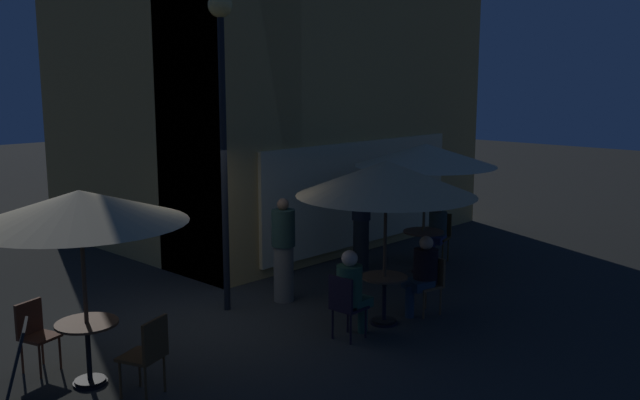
{
  "coord_description": "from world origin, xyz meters",
  "views": [
    {
      "loc": [
        -5.65,
        -7.93,
        3.57
      ],
      "look_at": [
        1.66,
        -1.01,
        1.8
      ],
      "focal_mm": 39.13,
      "sensor_mm": 36.0,
      "label": 1
    }
  ],
  "objects_px": {
    "cafe_chair_2": "(35,330)",
    "patron_seated_2": "(437,229)",
    "patron_seated_1": "(423,270)",
    "cafe_chair_1": "(430,280)",
    "patio_umbrella_0": "(386,179)",
    "patio_umbrella_2": "(425,155)",
    "cafe_chair_0": "(345,302)",
    "patron_seated_0": "(352,288)",
    "cafe_table_0": "(384,291)",
    "patron_standing_3": "(283,250)",
    "patron_standing_4": "(361,224)",
    "cafe_table_2": "(423,242)",
    "cafe_table_1": "(88,339)",
    "cafe_chair_3": "(148,350)",
    "street_lamp_near_corner": "(222,85)",
    "cafe_chair_4": "(439,232)"
  },
  "relations": [
    {
      "from": "cafe_chair_1",
      "to": "patron_standing_3",
      "type": "distance_m",
      "value": 2.36
    },
    {
      "from": "patron_seated_1",
      "to": "cafe_chair_1",
      "type": "bearing_deg",
      "value": 180.0
    },
    {
      "from": "cafe_chair_4",
      "to": "patron_seated_2",
      "type": "xyz_separation_m",
      "value": [
        -0.14,
        -0.04,
        0.11
      ]
    },
    {
      "from": "cafe_chair_0",
      "to": "cafe_chair_3",
      "type": "height_order",
      "value": "cafe_chair_3"
    },
    {
      "from": "cafe_chair_2",
      "to": "patron_seated_2",
      "type": "distance_m",
      "value": 7.66
    },
    {
      "from": "cafe_table_1",
      "to": "cafe_chair_1",
      "type": "xyz_separation_m",
      "value": [
        4.86,
        -1.45,
        -0.03
      ]
    },
    {
      "from": "cafe_table_2",
      "to": "cafe_chair_3",
      "type": "distance_m",
      "value": 6.41
    },
    {
      "from": "patron_standing_3",
      "to": "patron_standing_4",
      "type": "bearing_deg",
      "value": 106.89
    },
    {
      "from": "cafe_table_2",
      "to": "patio_umbrella_0",
      "type": "relative_size",
      "value": 0.3
    },
    {
      "from": "patron_seated_0",
      "to": "patron_seated_1",
      "type": "distance_m",
      "value": 1.48
    },
    {
      "from": "patron_seated_1",
      "to": "patron_standing_4",
      "type": "bearing_deg",
      "value": -105.47
    },
    {
      "from": "street_lamp_near_corner",
      "to": "patio_umbrella_0",
      "type": "relative_size",
      "value": 1.85
    },
    {
      "from": "cafe_table_2",
      "to": "cafe_chair_2",
      "type": "bearing_deg",
      "value": 172.53
    },
    {
      "from": "cafe_table_2",
      "to": "cafe_chair_0",
      "type": "xyz_separation_m",
      "value": [
        -3.55,
        -1.2,
        -0.03
      ]
    },
    {
      "from": "patron_standing_4",
      "to": "patio_umbrella_0",
      "type": "bearing_deg",
      "value": -135.9
    },
    {
      "from": "cafe_table_1",
      "to": "cafe_chair_4",
      "type": "height_order",
      "value": "cafe_chair_4"
    },
    {
      "from": "patron_standing_4",
      "to": "cafe_table_1",
      "type": "bearing_deg",
      "value": -174.35
    },
    {
      "from": "patio_umbrella_0",
      "to": "patio_umbrella_2",
      "type": "height_order",
      "value": "patio_umbrella_0"
    },
    {
      "from": "cafe_chair_3",
      "to": "cafe_chair_1",
      "type": "bearing_deg",
      "value": -118.35
    },
    {
      "from": "cafe_chair_0",
      "to": "cafe_chair_3",
      "type": "distance_m",
      "value": 2.85
    },
    {
      "from": "cafe_chair_1",
      "to": "cafe_chair_2",
      "type": "distance_m",
      "value": 5.6
    },
    {
      "from": "cafe_table_2",
      "to": "patio_umbrella_2",
      "type": "bearing_deg",
      "value": 0.0
    },
    {
      "from": "cafe_table_0",
      "to": "cafe_table_2",
      "type": "bearing_deg",
      "value": 24.01
    },
    {
      "from": "cafe_chair_3",
      "to": "patron_standing_3",
      "type": "distance_m",
      "value": 3.72
    },
    {
      "from": "street_lamp_near_corner",
      "to": "patron_seated_0",
      "type": "distance_m",
      "value": 3.53
    },
    {
      "from": "patio_umbrella_0",
      "to": "cafe_chair_1",
      "type": "xyz_separation_m",
      "value": [
        0.86,
        -0.21,
        -1.63
      ]
    },
    {
      "from": "patron_standing_4",
      "to": "patron_seated_1",
      "type": "bearing_deg",
      "value": -121.73
    },
    {
      "from": "cafe_table_0",
      "to": "patron_standing_3",
      "type": "height_order",
      "value": "patron_standing_3"
    },
    {
      "from": "cafe_table_0",
      "to": "cafe_chair_2",
      "type": "relative_size",
      "value": 0.83
    },
    {
      "from": "cafe_chair_0",
      "to": "patron_seated_1",
      "type": "height_order",
      "value": "patron_seated_1"
    },
    {
      "from": "patio_umbrella_0",
      "to": "cafe_chair_3",
      "type": "distance_m",
      "value": 4.06
    },
    {
      "from": "cafe_table_2",
      "to": "cafe_chair_1",
      "type": "bearing_deg",
      "value": -142.35
    },
    {
      "from": "cafe_table_1",
      "to": "cafe_chair_0",
      "type": "bearing_deg",
      "value": -22.03
    },
    {
      "from": "patio_umbrella_2",
      "to": "cafe_table_0",
      "type": "bearing_deg",
      "value": -155.99
    },
    {
      "from": "patio_umbrella_2",
      "to": "cafe_chair_2",
      "type": "height_order",
      "value": "patio_umbrella_2"
    },
    {
      "from": "patron_seated_2",
      "to": "patron_standing_4",
      "type": "distance_m",
      "value": 1.58
    },
    {
      "from": "patio_umbrella_2",
      "to": "cafe_chair_3",
      "type": "relative_size",
      "value": 2.76
    },
    {
      "from": "patio_umbrella_0",
      "to": "patron_seated_2",
      "type": "height_order",
      "value": "patio_umbrella_0"
    },
    {
      "from": "cafe_table_1",
      "to": "patron_standing_3",
      "type": "relative_size",
      "value": 0.45
    },
    {
      "from": "patio_umbrella_0",
      "to": "patron_standing_4",
      "type": "xyz_separation_m",
      "value": [
        1.99,
        2.13,
        -1.28
      ]
    },
    {
      "from": "street_lamp_near_corner",
      "to": "cafe_table_2",
      "type": "xyz_separation_m",
      "value": [
        3.84,
        -0.98,
        -2.88
      ]
    },
    {
      "from": "patio_umbrella_0",
      "to": "cafe_chair_0",
      "type": "xyz_separation_m",
      "value": [
        -0.89,
        -0.02,
        -1.61
      ]
    },
    {
      "from": "street_lamp_near_corner",
      "to": "cafe_chair_2",
      "type": "bearing_deg",
      "value": -178.69
    },
    {
      "from": "cafe_chair_1",
      "to": "cafe_chair_2",
      "type": "bearing_deg",
      "value": -10.67
    },
    {
      "from": "cafe_chair_0",
      "to": "patron_seated_0",
      "type": "distance_m",
      "value": 0.22
    },
    {
      "from": "cafe_chair_1",
      "to": "patron_seated_2",
      "type": "relative_size",
      "value": 0.72
    },
    {
      "from": "cafe_chair_4",
      "to": "patron_standing_4",
      "type": "distance_m",
      "value": 1.71
    },
    {
      "from": "cafe_table_0",
      "to": "patron_standing_3",
      "type": "distance_m",
      "value": 1.89
    },
    {
      "from": "cafe_chair_4",
      "to": "patron_seated_1",
      "type": "xyz_separation_m",
      "value": [
        -2.8,
        -1.58,
        0.12
      ]
    },
    {
      "from": "cafe_table_1",
      "to": "cafe_chair_1",
      "type": "height_order",
      "value": "cafe_chair_1"
    }
  ]
}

